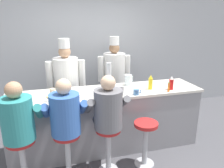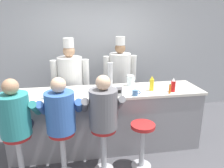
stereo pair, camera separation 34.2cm
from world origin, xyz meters
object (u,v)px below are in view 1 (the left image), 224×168
breakfast_plate (50,98)px  napkin_dispenser_chrome (120,91)px  water_pitcher_clear (128,80)px  cup_stack_steel (109,75)px  coffee_mug_tan (53,91)px  diner_seated_grey (108,112)px  coffee_mug_blue (136,92)px  cook_in_whites_near (67,83)px  empty_stool_round (145,137)px  mustard_bottle_yellow (151,83)px  cereal_bowl (13,99)px  ketchup_bottle_red (171,83)px  cook_in_whites_far (114,75)px  diner_seated_teal (18,122)px  hot_sauce_bottle_orange (169,87)px  diner_seated_blue (65,117)px

breakfast_plate → napkin_dispenser_chrome: napkin_dispenser_chrome is taller
water_pitcher_clear → cup_stack_steel: 0.37m
coffee_mug_tan → diner_seated_grey: (0.69, -0.68, -0.14)m
breakfast_plate → napkin_dispenser_chrome: (1.01, -0.12, 0.06)m
water_pitcher_clear → coffee_mug_blue: 0.51m
cup_stack_steel → diner_seated_grey: (-0.22, -0.77, -0.30)m
cook_in_whites_near → empty_stool_round: bearing=-52.9°
water_pitcher_clear → breakfast_plate: bearing=-165.6°
mustard_bottle_yellow → cereal_bowl: 2.09m
empty_stool_round → napkin_dispenser_chrome: bearing=126.6°
ketchup_bottle_red → cook_in_whites_far: cook_in_whites_far is taller
coffee_mug_tan → diner_seated_grey: 0.98m
cereal_bowl → coffee_mug_tan: size_ratio=1.27×
diner_seated_teal → water_pitcher_clear: bearing=25.4°
hot_sauce_bottle_orange → water_pitcher_clear: bearing=134.5°
coffee_mug_blue → cook_in_whites_near: cook_in_whites_near is taller
breakfast_plate → diner_seated_blue: size_ratio=0.18×
mustard_bottle_yellow → hot_sauce_bottle_orange: (0.22, -0.19, -0.04)m
hot_sauce_bottle_orange → water_pitcher_clear: 0.71m
hot_sauce_bottle_orange → breakfast_plate: 1.81m
water_pitcher_clear → cook_in_whites_near: size_ratio=0.10×
water_pitcher_clear → hot_sauce_bottle_orange: bearing=-45.5°
diner_seated_grey → empty_stool_round: size_ratio=2.06×
cup_stack_steel → napkin_dispenser_chrome: size_ratio=2.97×
hot_sauce_bottle_orange → diner_seated_grey: size_ratio=0.11×
coffee_mug_blue → empty_stool_round: coffee_mug_blue is taller
water_pitcher_clear → cereal_bowl: water_pitcher_clear is taller
water_pitcher_clear → cup_stack_steel: cup_stack_steel is taller
mustard_bottle_yellow → cook_in_whites_far: cook_in_whites_far is taller
coffee_mug_tan → napkin_dispenser_chrome: (0.97, -0.33, 0.03)m
breakfast_plate → empty_stool_round: size_ratio=0.38×
diner_seated_teal → coffee_mug_blue: bearing=10.4°
hot_sauce_bottle_orange → diner_seated_grey: diner_seated_grey is taller
hot_sauce_bottle_orange → napkin_dispenser_chrome: size_ratio=1.08×
cup_stack_steel → coffee_mug_blue: bearing=-57.0°
breakfast_plate → coffee_mug_tan: coffee_mug_tan is taller
coffee_mug_blue → cereal_bowl: bearing=172.1°
water_pitcher_clear → napkin_dispenser_chrome: water_pitcher_clear is taller
coffee_mug_blue → coffee_mug_tan: bearing=162.9°
breakfast_plate → cup_stack_steel: cup_stack_steel is taller
ketchup_bottle_red → cook_in_whites_near: (-1.60, 0.91, -0.13)m
mustard_bottle_yellow → cup_stack_steel: 0.69m
mustard_bottle_yellow → breakfast_plate: (-1.58, -0.03, -0.10)m
diner_seated_blue → mustard_bottle_yellow: bearing=19.4°
diner_seated_blue → cook_in_whites_far: size_ratio=0.81×
hot_sauce_bottle_orange → empty_stool_round: size_ratio=0.22×
coffee_mug_blue → water_pitcher_clear: bearing=84.6°
cup_stack_steel → cook_in_whites_near: 0.87m
ketchup_bottle_red → water_pitcher_clear: ketchup_bottle_red is taller
mustard_bottle_yellow → empty_stool_round: (-0.29, -0.53, -0.65)m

